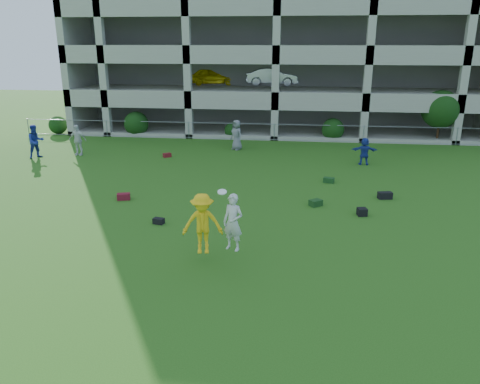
# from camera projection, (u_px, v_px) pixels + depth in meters

# --- Properties ---
(ground) EXTENTS (100.00, 100.00, 0.00)m
(ground) POSITION_uv_depth(u_px,v_px,m) (241.00, 266.00, 14.33)
(ground) COLOR #235114
(ground) RESTS_ON ground
(bystander_a) EXTENTS (1.19, 1.20, 1.95)m
(bystander_a) POSITION_uv_depth(u_px,v_px,m) (36.00, 141.00, 27.33)
(bystander_a) COLOR navy
(bystander_a) RESTS_ON ground
(bystander_b) EXTENTS (1.09, 0.47, 1.84)m
(bystander_b) POSITION_uv_depth(u_px,v_px,m) (78.00, 140.00, 27.99)
(bystander_b) COLOR silver
(bystander_b) RESTS_ON ground
(bystander_c) EXTENTS (1.08, 1.06, 1.88)m
(bystander_c) POSITION_uv_depth(u_px,v_px,m) (237.00, 135.00, 29.40)
(bystander_c) COLOR slate
(bystander_c) RESTS_ON ground
(bystander_d) EXTENTS (1.41, 0.47, 1.52)m
(bystander_d) POSITION_uv_depth(u_px,v_px,m) (364.00, 151.00, 25.85)
(bystander_d) COLOR #22389C
(bystander_d) RESTS_ON ground
(bag_red_a) EXTENTS (0.61, 0.44, 0.28)m
(bag_red_a) POSITION_uv_depth(u_px,v_px,m) (124.00, 197.00, 20.27)
(bag_red_a) COLOR #570E17
(bag_red_a) RESTS_ON ground
(bag_black_b) EXTENTS (0.45, 0.33, 0.22)m
(bag_black_b) POSITION_uv_depth(u_px,v_px,m) (159.00, 221.00, 17.60)
(bag_black_b) COLOR black
(bag_black_b) RESTS_ON ground
(bag_green_c) EXTENTS (0.61, 0.58, 0.26)m
(bag_green_c) POSITION_uv_depth(u_px,v_px,m) (316.00, 203.00, 19.51)
(bag_green_c) COLOR #163B15
(bag_green_c) RESTS_ON ground
(crate_d) EXTENTS (0.41, 0.41, 0.30)m
(crate_d) POSITION_uv_depth(u_px,v_px,m) (362.00, 212.00, 18.42)
(crate_d) COLOR black
(crate_d) RESTS_ON ground
(bag_black_e) EXTENTS (0.65, 0.42, 0.30)m
(bag_black_e) POSITION_uv_depth(u_px,v_px,m) (385.00, 195.00, 20.38)
(bag_black_e) COLOR black
(bag_black_e) RESTS_ON ground
(bag_red_f) EXTENTS (0.53, 0.50, 0.24)m
(bag_red_f) POSITION_uv_depth(u_px,v_px,m) (167.00, 155.00, 27.70)
(bag_red_f) COLOR #580F1B
(bag_red_f) RESTS_ON ground
(bag_green_g) EXTENTS (0.56, 0.42, 0.25)m
(bag_green_g) POSITION_uv_depth(u_px,v_px,m) (329.00, 180.00, 22.71)
(bag_green_g) COLOR #143714
(bag_green_g) RESTS_ON ground
(frisbee_contest) EXTENTS (2.01, 0.97, 2.17)m
(frisbee_contest) POSITION_uv_depth(u_px,v_px,m) (209.00, 223.00, 14.21)
(frisbee_contest) COLOR yellow
(frisbee_contest) RESTS_ON ground
(parking_garage) EXTENTS (30.00, 14.00, 12.00)m
(parking_garage) POSITION_uv_depth(u_px,v_px,m) (281.00, 48.00, 38.64)
(parking_garage) COLOR #9E998C
(parking_garage) RESTS_ON ground
(fence) EXTENTS (36.06, 0.06, 1.20)m
(fence) POSITION_uv_depth(u_px,v_px,m) (274.00, 132.00, 32.09)
(fence) COLOR gray
(fence) RESTS_ON ground
(shrub_row) EXTENTS (34.38, 2.52, 3.50)m
(shrub_row) POSITION_uv_depth(u_px,v_px,m) (342.00, 119.00, 31.94)
(shrub_row) COLOR #163D11
(shrub_row) RESTS_ON ground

